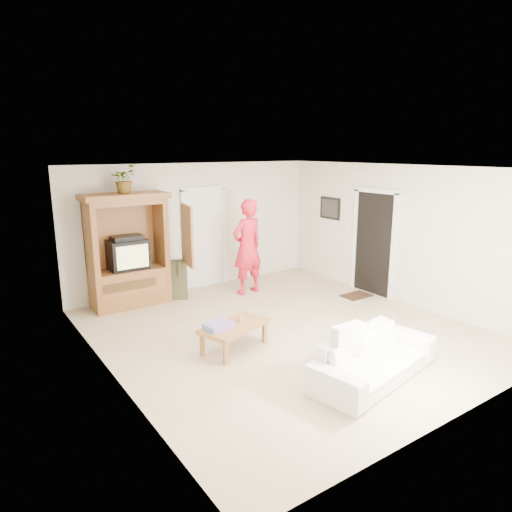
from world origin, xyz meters
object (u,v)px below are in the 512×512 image
(armoire, at_px, (129,258))
(coffee_table, at_px, (234,328))
(man, at_px, (247,247))
(sofa, at_px, (374,358))

(armoire, height_order, coffee_table, armoire)
(man, relative_size, coffee_table, 1.65)
(sofa, xyz_separation_m, coffee_table, (-1.01, 1.75, 0.05))
(sofa, relative_size, coffee_table, 1.67)
(armoire, height_order, man, armoire)
(man, distance_m, coffee_table, 2.79)
(man, relative_size, sofa, 0.99)
(man, bearing_deg, sofa, 74.41)
(coffee_table, bearing_deg, sofa, -78.64)
(armoire, xyz_separation_m, coffee_table, (0.55, -2.79, -0.57))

